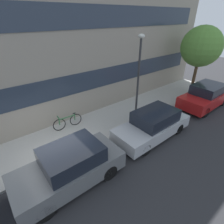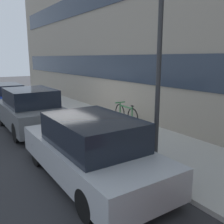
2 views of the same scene
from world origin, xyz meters
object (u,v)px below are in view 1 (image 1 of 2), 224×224
parked_car_red (205,96)px  street_tree (201,47)px  parked_car_grey (70,167)px  lamp_post (139,72)px  parked_car_silver (153,124)px  bicycle (68,121)px

parked_car_red → street_tree: size_ratio=0.84×
parked_car_grey → lamp_post: size_ratio=0.84×
parked_car_silver → parked_car_red: (5.37, 0.00, 0.07)m
bicycle → lamp_post: (3.46, -1.68, 2.47)m
parked_car_red → bicycle: size_ratio=2.53×
parked_car_grey → bicycle: bearing=-114.2°
parked_car_red → lamp_post: (-5.00, 1.56, 2.21)m
parked_car_grey → lamp_post: (4.91, 1.56, 2.21)m
parked_car_red → bicycle: bearing=-21.0°
parked_car_silver → parked_car_red: 5.37m
parked_car_grey → bicycle: 3.56m
parked_car_red → parked_car_grey: bearing=0.0°
parked_car_grey → bicycle: (1.46, 3.24, -0.26)m
parked_car_red → street_tree: 3.67m
bicycle → street_tree: size_ratio=0.33×
parked_car_silver → bicycle: 4.48m
parked_car_silver → bicycle: (-3.09, 3.24, -0.19)m
parked_car_grey → parked_car_red: bearing=-180.0°
bicycle → lamp_post: size_ratio=0.35×
parked_car_grey → parked_car_red: (9.91, 0.00, 0.01)m
parked_car_silver → bicycle: bearing=-46.4°
street_tree → lamp_post: bearing=-177.8°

